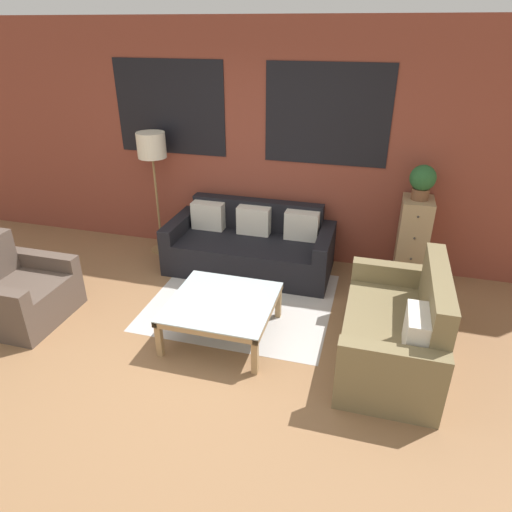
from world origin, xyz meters
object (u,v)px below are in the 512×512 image
Objects in this scene: settee_vintage at (396,332)px; potted_plant at (422,181)px; floor_lamp at (152,151)px; couch_dark at (251,247)px; coffee_table at (222,306)px; drawer_cabinet at (412,241)px; armchair_corner at (20,294)px.

settee_vintage is 1.80m from potted_plant.
floor_lamp is at bearing 153.09° from settee_vintage.
couch_dark reaches higher than coffee_table.
armchair_corner is at bearing -153.99° from drawer_cabinet.
coffee_table is at bearing -178.48° from settee_vintage.
floor_lamp is 4.11× the size of potted_plant.
drawer_cabinet is at bearing 42.67° from coffee_table.
potted_plant is (-0.00, 0.00, 0.71)m from drawer_cabinet.
floor_lamp is 3.15m from potted_plant.
potted_plant is at bearing 6.23° from couch_dark.
floor_lamp reaches higher than potted_plant.
floor_lamp is (-1.29, 0.17, 1.04)m from couch_dark.
drawer_cabinet is (3.80, 1.86, 0.22)m from armchair_corner.
settee_vintage reaches higher than couch_dark.
couch_dark is 1.88m from drawer_cabinet.
potted_plant reaches higher than settee_vintage.
floor_lamp is at bearing 70.12° from armchair_corner.
coffee_table is at bearing -137.33° from drawer_cabinet.
settee_vintage reaches higher than coffee_table.
floor_lamp is at bearing 132.05° from coffee_table.
armchair_corner is 0.91× the size of coffee_table.
couch_dark is 1.26× the size of floor_lamp.
armchair_corner is 2.32× the size of potted_plant.
settee_vintage is 1.57m from drawer_cabinet.
couch_dark is 1.40m from coffee_table.
settee_vintage is at bearing -95.32° from drawer_cabinet.
couch_dark is 5.19× the size of potted_plant.
drawer_cabinet is at bearing 84.68° from settee_vintage.
coffee_table is 2.52m from potted_plant.
drawer_cabinet is at bearing 0.59° from floor_lamp.
coffee_table is at bearing -137.33° from potted_plant.
couch_dark is 1.33× the size of settee_vintage.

